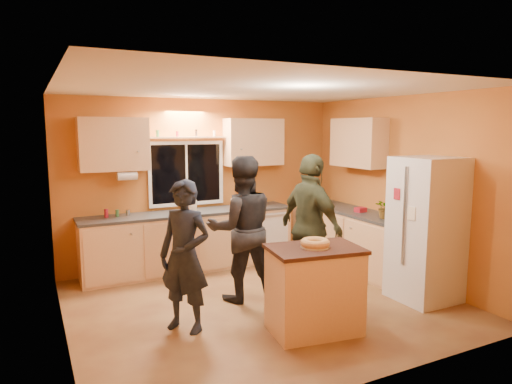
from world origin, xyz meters
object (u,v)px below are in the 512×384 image
refrigerator (426,229)px  person_center (242,229)px  island (314,289)px  person_right (311,227)px  person_left (185,256)px

refrigerator → person_center: 2.30m
island → person_right: (0.49, 0.82, 0.45)m
person_right → island: bearing=142.8°
refrigerator → person_right: bearing=152.4°
person_right → refrigerator: bearing=-123.8°
island → refrigerator: bearing=13.5°
person_center → refrigerator: bearing=165.1°
refrigerator → island: size_ratio=1.74×
island → person_left: size_ratio=0.64×
person_center → island: bearing=115.6°
person_left → island: bearing=22.0°
refrigerator → island: 1.82m
refrigerator → person_center: (-2.05, 1.04, 0.01)m
person_center → person_right: (0.78, -0.38, 0.01)m
person_center → person_right: bearing=166.3°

